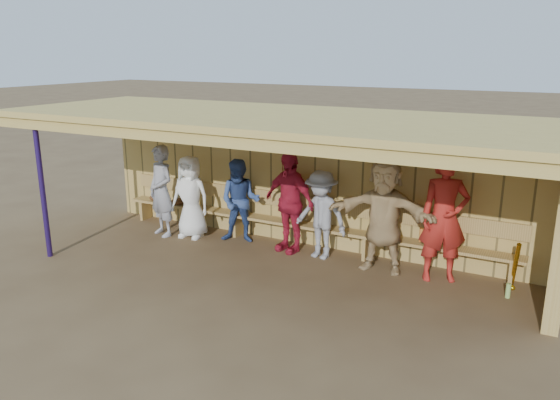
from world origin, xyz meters
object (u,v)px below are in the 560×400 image
Objects in this scene: player_e at (321,215)px; bench at (300,218)px; player_c at (240,201)px; player_a at (161,191)px; player_g at (444,218)px; player_b at (190,197)px; player_f at (384,215)px; player_d at (289,202)px.

player_e is 0.20× the size of bench.
player_e is at bearing -19.38° from player_c.
player_g reaches higher than player_a.
player_c is (0.97, 0.21, -0.01)m from player_b.
player_f is 1.77m from bench.
player_g reaches higher than player_b.
player_d reaches higher than player_a.
bench is at bearing 34.59° from player_a.
player_f is at bearing 159.19° from player_g.
player_g reaches higher than player_f.
bench is (2.60, 0.69, -0.35)m from player_a.
player_c is 1.15m from bench.
player_a is 5.20m from player_g.
player_b is 0.79× the size of player_g.
player_g is at bearing -18.22° from player_c.
player_a reaches higher than player_e.
player_a is at bearing -156.74° from player_d.
player_d reaches higher than player_e.
player_c is at bearing 6.46° from player_b.
bench is at bearing 147.88° from player_g.
bench is (1.07, 0.31, -0.25)m from player_c.
player_d is 0.96× the size of player_f.
player_e reaches higher than bench.
player_g is (3.67, -0.04, 0.22)m from player_c.
player_e is 0.77× the size of player_g.
player_f reaches higher than player_e.
player_c is 1.01m from player_d.
player_c is 1.64m from player_e.
player_c reaches higher than bench.
player_f reaches higher than player_b.
player_d is 2.66m from player_g.
player_g is 2.66m from bench.
bench is at bearing 156.35° from player_e.
player_e is 2.04m from player_g.
player_f is 0.93m from player_g.
player_b is at bearing -179.86° from player_f.
player_e is at bearing 155.78° from player_g.
player_b is 3.72m from player_f.
player_f reaches higher than player_d.
player_c is at bearing 33.86° from player_a.
player_g is (2.66, -0.04, 0.10)m from player_d.
player_d is at bearing 28.35° from player_a.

